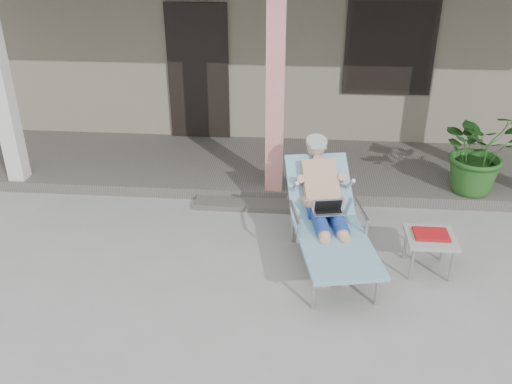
# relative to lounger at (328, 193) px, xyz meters

# --- Properties ---
(ground) EXTENTS (60.00, 60.00, 0.00)m
(ground) POSITION_rel_lounger_xyz_m (-0.64, -0.82, -0.76)
(ground) COLOR #9E9E99
(ground) RESTS_ON ground
(house) EXTENTS (10.40, 5.40, 3.30)m
(house) POSITION_rel_lounger_xyz_m (-0.64, 5.68, 0.91)
(house) COLOR gray
(house) RESTS_ON ground
(porch_deck) EXTENTS (10.00, 2.00, 0.15)m
(porch_deck) POSITION_rel_lounger_xyz_m (-0.64, 2.18, -0.68)
(porch_deck) COLOR #605B56
(porch_deck) RESTS_ON ground
(porch_step) EXTENTS (2.00, 0.30, 0.07)m
(porch_step) POSITION_rel_lounger_xyz_m (-0.64, 1.03, -0.72)
(porch_step) COLOR #605B56
(porch_step) RESTS_ON ground
(lounger) EXTENTS (1.04, 1.96, 1.23)m
(lounger) POSITION_rel_lounger_xyz_m (0.00, 0.00, 0.00)
(lounger) COLOR #B7B7BC
(lounger) RESTS_ON ground
(side_table) EXTENTS (0.50, 0.50, 0.45)m
(side_table) POSITION_rel_lounger_xyz_m (1.07, -0.20, -0.38)
(side_table) COLOR #A3A39F
(side_table) RESTS_ON ground
(potted_palm) EXTENTS (1.24, 1.15, 1.12)m
(potted_palm) POSITION_rel_lounger_xyz_m (1.96, 1.49, -0.05)
(potted_palm) COLOR #26591E
(potted_palm) RESTS_ON porch_deck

